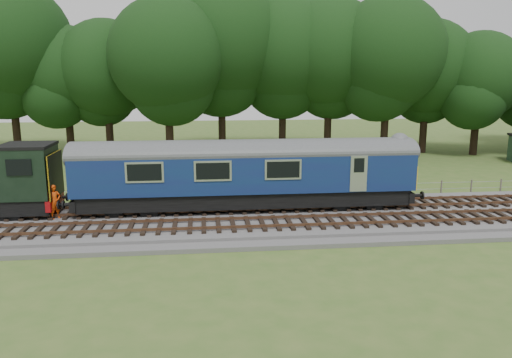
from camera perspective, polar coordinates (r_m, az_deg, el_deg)
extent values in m
plane|color=#3E6224|center=(26.88, 9.20, -4.59)|extent=(120.00, 120.00, 0.00)
cube|color=#4C4C4F|center=(26.84, 9.21, -4.23)|extent=(70.00, 7.00, 0.35)
cube|color=brown|center=(27.39, 8.86, -3.21)|extent=(66.50, 0.07, 0.14)
cube|color=brown|center=(28.73, 8.12, -2.48)|extent=(66.50, 0.07, 0.14)
cube|color=brown|center=(24.61, 10.66, -4.99)|extent=(66.50, 0.07, 0.14)
cube|color=brown|center=(25.93, 9.75, -4.09)|extent=(66.50, 0.07, 0.14)
cube|color=black|center=(27.12, -1.16, -1.97)|extent=(17.46, 2.52, 0.85)
cube|color=navy|center=(26.82, -1.17, 0.99)|extent=(18.00, 2.80, 2.05)
cube|color=yellow|center=(29.09, 16.83, 0.58)|extent=(0.06, 2.74, 1.30)
cube|color=black|center=(28.32, 11.04, -2.02)|extent=(2.60, 2.00, 0.55)
cube|color=black|center=(27.33, -13.80, -2.64)|extent=(2.60, 2.00, 0.55)
cube|color=black|center=(28.13, -24.54, 0.79)|extent=(2.40, 2.55, 2.60)
cube|color=#9D0C0F|center=(28.11, -21.98, -2.35)|extent=(0.25, 2.60, 0.55)
cube|color=yellow|center=(27.78, -21.92, 0.45)|extent=(0.06, 2.55, 2.30)
imported|color=#FF4F0D|center=(27.23, -22.01, -2.43)|extent=(0.76, 0.73, 1.75)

